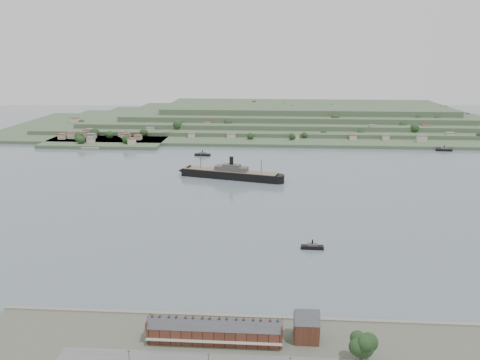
# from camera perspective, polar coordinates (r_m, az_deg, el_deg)

# --- Properties ---
(ground) EXTENTS (1400.00, 1400.00, 0.00)m
(ground) POSITION_cam_1_polar(r_m,az_deg,el_deg) (354.34, 1.75, -3.68)
(ground) COLOR slate
(ground) RESTS_ON ground
(terrace_row) EXTENTS (55.60, 9.80, 11.07)m
(terrace_row) POSITION_cam_1_polar(r_m,az_deg,el_deg) (200.95, -3.10, -17.90)
(terrace_row) COLOR #4C281B
(terrace_row) RESTS_ON ground
(gabled_building) EXTENTS (10.40, 10.18, 14.09)m
(gabled_building) POSITION_cam_1_polar(r_m,az_deg,el_deg) (203.06, 8.11, -17.21)
(gabled_building) COLOR #4C281B
(gabled_building) RESTS_ON ground
(far_peninsula) EXTENTS (760.00, 309.00, 30.00)m
(far_peninsula) POSITION_cam_1_polar(r_m,az_deg,el_deg) (734.83, 5.10, 7.45)
(far_peninsula) COLOR #375035
(far_peninsula) RESTS_ON ground
(steamship) EXTENTS (103.63, 36.11, 25.24)m
(steamship) POSITION_cam_1_polar(r_m,az_deg,el_deg) (438.46, -1.61, 0.80)
(steamship) COLOR black
(steamship) RESTS_ON ground
(tugboat) EXTENTS (13.80, 3.91, 6.18)m
(tugboat) POSITION_cam_1_polar(r_m,az_deg,el_deg) (291.06, 8.80, -8.03)
(tugboat) COLOR black
(tugboat) RESTS_ON ground
(ferry_west) EXTENTS (18.22, 6.43, 6.70)m
(ferry_west) POSITION_cam_1_polar(r_m,az_deg,el_deg) (532.78, -4.59, 3.13)
(ferry_west) COLOR black
(ferry_west) RESTS_ON ground
(ferry_east) EXTENTS (18.38, 6.34, 6.77)m
(ferry_east) POSITION_cam_1_polar(r_m,az_deg,el_deg) (606.86, 23.61, 3.42)
(ferry_east) COLOR black
(ferry_east) RESTS_ON ground
(fig_tree) EXTENTS (11.56, 10.01, 12.90)m
(fig_tree) POSITION_cam_1_polar(r_m,az_deg,el_deg) (193.47, 14.79, -18.87)
(fig_tree) COLOR #483121
(fig_tree) RESTS_ON ground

